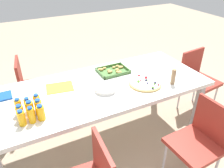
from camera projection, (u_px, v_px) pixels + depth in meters
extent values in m
plane|color=tan|center=(102.00, 141.00, 2.62)|extent=(12.00, 12.00, 0.00)
cube|color=white|center=(101.00, 88.00, 2.24)|extent=(2.19, 0.92, 0.04)
cube|color=#99999E|center=(196.00, 110.00, 2.54)|extent=(0.06, 0.06, 0.71)
cube|color=#99999E|center=(156.00, 81.00, 3.12)|extent=(0.06, 0.06, 0.71)
cube|color=maroon|center=(103.00, 165.00, 1.54)|extent=(0.06, 0.38, 0.38)
cube|color=maroon|center=(200.00, 82.00, 2.90)|extent=(0.44, 0.44, 0.04)
cube|color=maroon|center=(192.00, 63.00, 2.94)|extent=(0.38, 0.07, 0.38)
cylinder|color=silver|center=(214.00, 99.00, 2.99)|extent=(0.02, 0.02, 0.41)
cylinder|color=silver|center=(199.00, 107.00, 2.84)|extent=(0.02, 0.02, 0.41)
cylinder|color=silver|center=(195.00, 89.00, 3.22)|extent=(0.02, 0.02, 0.41)
cylinder|color=silver|center=(179.00, 96.00, 3.07)|extent=(0.02, 0.02, 0.41)
cube|color=maroon|center=(38.00, 87.00, 2.80)|extent=(0.45, 0.45, 0.04)
cube|color=maroon|center=(19.00, 76.00, 2.65)|extent=(0.08, 0.38, 0.38)
cylinder|color=silver|center=(52.00, 94.00, 3.10)|extent=(0.02, 0.02, 0.41)
cylinder|color=silver|center=(55.00, 107.00, 2.84)|extent=(0.02, 0.02, 0.41)
cylinder|color=silver|center=(28.00, 98.00, 3.01)|extent=(0.02, 0.02, 0.41)
cylinder|color=silver|center=(29.00, 112.00, 2.75)|extent=(0.02, 0.02, 0.41)
cube|color=maroon|center=(194.00, 146.00, 1.95)|extent=(0.42, 0.42, 0.04)
cube|color=maroon|center=(214.00, 122.00, 1.93)|extent=(0.05, 0.38, 0.38)
cylinder|color=silver|center=(164.00, 159.00, 2.13)|extent=(0.02, 0.02, 0.41)
cylinder|color=silver|center=(189.00, 147.00, 2.26)|extent=(0.02, 0.02, 0.41)
cylinder|color=#F9AD14|center=(22.00, 118.00, 1.71)|extent=(0.06, 0.06, 0.12)
cylinder|color=blue|center=(20.00, 111.00, 1.67)|extent=(0.04, 0.04, 0.02)
cylinder|color=#FAAD14|center=(31.00, 116.00, 1.73)|extent=(0.05, 0.05, 0.13)
cylinder|color=blue|center=(30.00, 108.00, 1.69)|extent=(0.03, 0.03, 0.02)
cylinder|color=#FAAD14|center=(41.00, 113.00, 1.76)|extent=(0.06, 0.06, 0.12)
cylinder|color=blue|center=(39.00, 106.00, 1.73)|extent=(0.04, 0.04, 0.02)
cylinder|color=#FAAD14|center=(20.00, 113.00, 1.76)|extent=(0.06, 0.06, 0.12)
cylinder|color=blue|center=(18.00, 106.00, 1.73)|extent=(0.04, 0.04, 0.02)
cylinder|color=#FAAC14|center=(30.00, 110.00, 1.79)|extent=(0.06, 0.06, 0.13)
cylinder|color=blue|center=(28.00, 102.00, 1.75)|extent=(0.04, 0.04, 0.02)
cylinder|color=#F9AD14|center=(39.00, 108.00, 1.82)|extent=(0.06, 0.06, 0.13)
cylinder|color=blue|center=(37.00, 100.00, 1.78)|extent=(0.04, 0.04, 0.02)
cylinder|color=#FAAD14|center=(19.00, 107.00, 1.82)|extent=(0.05, 0.05, 0.13)
cylinder|color=blue|center=(17.00, 100.00, 1.79)|extent=(0.04, 0.04, 0.02)
cylinder|color=#F9AE14|center=(28.00, 105.00, 1.85)|extent=(0.05, 0.05, 0.12)
cylinder|color=blue|center=(26.00, 99.00, 1.82)|extent=(0.03, 0.03, 0.02)
cylinder|color=#FAAD14|center=(37.00, 103.00, 1.88)|extent=(0.06, 0.06, 0.13)
cylinder|color=blue|center=(36.00, 95.00, 1.84)|extent=(0.04, 0.04, 0.02)
cylinder|color=tan|center=(145.00, 83.00, 2.26)|extent=(0.33, 0.33, 0.02)
cylinder|color=white|center=(145.00, 82.00, 2.26)|extent=(0.31, 0.31, 0.01)
sphere|color=#66B238|center=(147.00, 80.00, 2.28)|extent=(0.02, 0.02, 0.02)
sphere|color=#1E1947|center=(146.00, 80.00, 2.27)|extent=(0.02, 0.02, 0.02)
sphere|color=red|center=(139.00, 75.00, 2.36)|extent=(0.02, 0.02, 0.02)
sphere|color=#66B238|center=(154.00, 84.00, 2.21)|extent=(0.02, 0.02, 0.02)
sphere|color=#66B238|center=(138.00, 81.00, 2.25)|extent=(0.03, 0.03, 0.03)
sphere|color=red|center=(141.00, 81.00, 2.27)|extent=(0.02, 0.02, 0.02)
sphere|color=#1E1947|center=(155.00, 83.00, 2.23)|extent=(0.02, 0.02, 0.02)
sphere|color=#1E1947|center=(153.00, 88.00, 2.14)|extent=(0.02, 0.02, 0.02)
sphere|color=#66B238|center=(153.00, 88.00, 2.15)|extent=(0.03, 0.03, 0.03)
sphere|color=red|center=(146.00, 77.00, 2.32)|extent=(0.03, 0.03, 0.03)
sphere|color=red|center=(158.00, 85.00, 2.20)|extent=(0.02, 0.02, 0.02)
sphere|color=#1E1947|center=(148.00, 83.00, 2.23)|extent=(0.02, 0.02, 0.02)
cube|color=#477238|center=(113.00, 72.00, 2.50)|extent=(0.33, 0.25, 0.01)
cube|color=#477238|center=(118.00, 75.00, 2.40)|extent=(0.33, 0.01, 0.03)
cube|color=#477238|center=(108.00, 66.00, 2.58)|extent=(0.33, 0.01, 0.03)
cube|color=#477238|center=(100.00, 74.00, 2.43)|extent=(0.01, 0.25, 0.03)
cube|color=#477238|center=(125.00, 68.00, 2.55)|extent=(0.01, 0.25, 0.03)
ellipsoid|color=tan|center=(121.00, 67.00, 2.56)|extent=(0.05, 0.03, 0.03)
ellipsoid|color=tan|center=(111.00, 72.00, 2.46)|extent=(0.04, 0.03, 0.02)
ellipsoid|color=tan|center=(99.00, 69.00, 2.51)|extent=(0.04, 0.03, 0.02)
ellipsoid|color=tan|center=(117.00, 70.00, 2.50)|extent=(0.05, 0.03, 0.03)
ellipsoid|color=tan|center=(109.00, 70.00, 2.49)|extent=(0.04, 0.03, 0.02)
ellipsoid|color=tan|center=(118.00, 72.00, 2.46)|extent=(0.04, 0.03, 0.02)
ellipsoid|color=tan|center=(117.00, 66.00, 2.58)|extent=(0.04, 0.03, 0.02)
ellipsoid|color=tan|center=(101.00, 69.00, 2.50)|extent=(0.05, 0.04, 0.03)
ellipsoid|color=tan|center=(120.00, 67.00, 2.55)|extent=(0.04, 0.03, 0.02)
ellipsoid|color=tan|center=(105.00, 68.00, 2.53)|extent=(0.04, 0.03, 0.02)
ellipsoid|color=tan|center=(120.00, 72.00, 2.44)|extent=(0.05, 0.04, 0.03)
ellipsoid|color=tan|center=(110.00, 72.00, 2.45)|extent=(0.05, 0.03, 0.03)
ellipsoid|color=tan|center=(114.00, 67.00, 2.55)|extent=(0.04, 0.03, 0.02)
ellipsoid|color=tan|center=(120.00, 67.00, 2.55)|extent=(0.05, 0.03, 0.03)
cylinder|color=silver|center=(105.00, 90.00, 2.16)|extent=(0.21, 0.21, 0.00)
cylinder|color=silver|center=(105.00, 90.00, 2.16)|extent=(0.21, 0.21, 0.00)
cylinder|color=silver|center=(105.00, 90.00, 2.15)|extent=(0.21, 0.21, 0.00)
cylinder|color=silver|center=(105.00, 89.00, 2.15)|extent=(0.21, 0.21, 0.00)
cylinder|color=silver|center=(105.00, 89.00, 2.15)|extent=(0.21, 0.21, 0.00)
cylinder|color=silver|center=(105.00, 88.00, 2.15)|extent=(0.21, 0.21, 0.00)
cylinder|color=silver|center=(105.00, 88.00, 2.14)|extent=(0.21, 0.21, 0.00)
cylinder|color=silver|center=(105.00, 87.00, 2.14)|extent=(0.21, 0.21, 0.00)
cube|color=#194CA5|center=(3.00, 96.00, 2.06)|extent=(0.15, 0.15, 0.02)
cylinder|color=#9E7A56|center=(173.00, 77.00, 2.23)|extent=(0.04, 0.04, 0.16)
cube|color=yellow|center=(60.00, 87.00, 2.21)|extent=(0.29, 0.24, 0.01)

